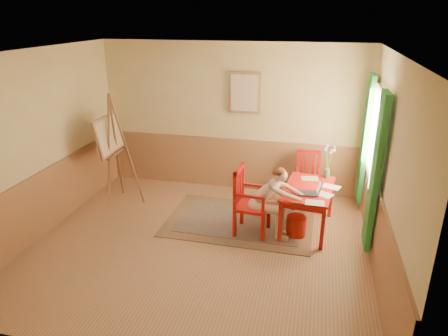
% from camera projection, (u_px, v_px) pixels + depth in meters
% --- Properties ---
extents(room, '(5.04, 4.54, 2.84)m').
position_uv_depth(room, '(198.00, 157.00, 5.64)').
color(room, '#AB7B57').
rests_on(room, ground).
extents(wainscot, '(5.00, 4.50, 1.00)m').
position_uv_depth(wainscot, '(213.00, 193.00, 6.69)').
color(wainscot, '#996C4B').
rests_on(wainscot, room).
extents(window, '(0.12, 2.01, 2.20)m').
position_uv_depth(window, '(372.00, 149.00, 6.15)').
color(window, white).
rests_on(window, room).
extents(wall_portrait, '(0.60, 0.05, 0.76)m').
position_uv_depth(wall_portrait, '(244.00, 93.00, 7.41)').
color(wall_portrait, '#9B7150').
rests_on(wall_portrait, room).
extents(rug, '(2.42, 1.63, 0.02)m').
position_uv_depth(rug, '(240.00, 221.00, 6.80)').
color(rug, '#8C7251').
rests_on(rug, room).
extents(table, '(0.85, 1.28, 0.72)m').
position_uv_depth(table, '(308.00, 193.00, 6.37)').
color(table, '#B2140E').
rests_on(table, room).
extents(chair_left, '(0.54, 0.52, 1.09)m').
position_uv_depth(chair_left, '(249.00, 201.00, 6.29)').
color(chair_left, '#B2140E').
rests_on(chair_left, room).
extents(chair_back, '(0.46, 0.47, 0.96)m').
position_uv_depth(chair_back, '(307.00, 178.00, 7.32)').
color(chair_back, '#B2140E').
rests_on(chair_back, room).
extents(figure, '(0.86, 0.39, 1.15)m').
position_uv_depth(figure, '(270.00, 199.00, 6.16)').
color(figure, beige).
rests_on(figure, room).
extents(laptop, '(0.37, 0.24, 0.21)m').
position_uv_depth(laptop, '(311.00, 191.00, 6.10)').
color(laptop, '#1E2338').
rests_on(laptop, table).
extents(papers, '(0.65, 1.13, 0.00)m').
position_uv_depth(papers, '(320.00, 190.00, 6.24)').
color(papers, white).
rests_on(papers, table).
extents(vase, '(0.20, 0.27, 0.55)m').
position_uv_depth(vase, '(328.00, 163.00, 6.65)').
color(vase, '#3F724C').
rests_on(vase, table).
extents(wastebasket, '(0.31, 0.31, 0.33)m').
position_uv_depth(wastebasket, '(296.00, 226.00, 6.33)').
color(wastebasket, '#B5180D').
rests_on(wastebasket, room).
extents(easel, '(0.69, 0.89, 2.00)m').
position_uv_depth(easel, '(111.00, 139.00, 7.14)').
color(easel, brown).
rests_on(easel, room).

